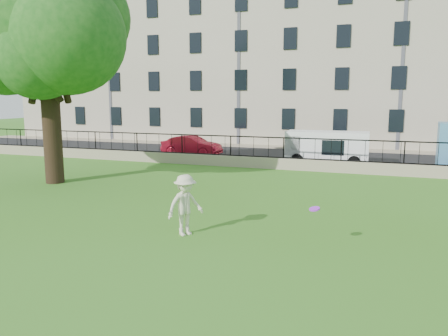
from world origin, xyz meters
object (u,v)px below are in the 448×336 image
at_px(tree, 44,27).
at_px(frisbee, 314,209).
at_px(man, 185,205).
at_px(red_sedan, 192,146).
at_px(white_van, 327,148).

xyz_separation_m(tree, frisbee, (12.51, -5.02, -5.77)).
height_order(man, frisbee, man).
xyz_separation_m(tree, red_sedan, (2.17, 10.56, -6.18)).
bearing_deg(tree, white_van, 40.78).
height_order(red_sedan, white_van, white_van).
bearing_deg(frisbee, man, 179.96).
xyz_separation_m(frisbee, white_van, (-1.42, 14.58, -0.11)).
height_order(frisbee, red_sedan, red_sedan).
distance_m(man, frisbee, 3.57).
bearing_deg(tree, red_sedan, 78.41).
bearing_deg(red_sedan, frisbee, -143.84).
height_order(tree, red_sedan, tree).
xyz_separation_m(tree, white_van, (11.08, 9.56, -5.88)).
distance_m(frisbee, red_sedan, 18.70).
bearing_deg(frisbee, white_van, 95.58).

